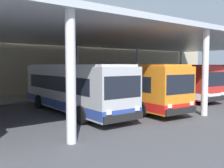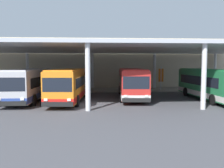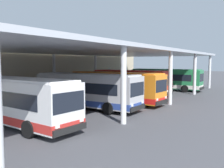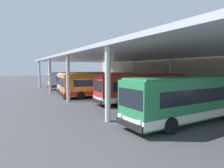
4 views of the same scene
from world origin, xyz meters
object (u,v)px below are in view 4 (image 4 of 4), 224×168
object	(u,v)px
bus_far_bay	(142,88)
bus_departing	(190,98)
bus_middle_bay	(101,84)
bench_waiting	(154,88)
bus_nearest_bay	(78,80)
bus_second_bay	(93,82)
banner_sign	(222,86)
trash_bin	(142,87)

from	to	relation	value
bus_far_bay	bus_departing	xyz separation A→B (m)	(7.68, -1.90, 0.00)
bus_middle_bay	bench_waiting	xyz separation A→B (m)	(0.35, 9.14, -0.99)
bus_nearest_bay	bus_second_bay	world-z (taller)	same
bus_far_bay	banner_sign	distance (m)	8.28
bench_waiting	trash_bin	xyz separation A→B (m)	(-3.00, 0.06, 0.01)
bus_nearest_bay	banner_sign	size ratio (longest dim) A/B	3.34
bus_second_bay	bus_departing	xyz separation A→B (m)	(18.20, -0.77, 0.00)
bus_middle_bay	bus_far_bay	distance (m)	6.71
bus_departing	bus_second_bay	bearing A→B (deg)	177.57
bench_waiting	banner_sign	world-z (taller)	banner_sign
bus_nearest_bay	bus_departing	xyz separation A→B (m)	(25.60, -0.96, 0.00)
bus_far_bay	trash_bin	bearing A→B (deg)	140.62
bus_departing	trash_bin	bearing A→B (deg)	150.81
bus_nearest_bay	bus_middle_bay	size ratio (longest dim) A/B	1.00
bus_second_bay	bench_waiting	size ratio (longest dim) A/B	5.86
bus_departing	banner_sign	size ratio (longest dim) A/B	3.30
trash_bin	bus_nearest_bay	bearing A→B (deg)	-136.15
banner_sign	bench_waiting	bearing A→B (deg)	175.52
bus_second_bay	trash_bin	size ratio (longest dim) A/B	10.77
bus_far_bay	bus_middle_bay	bearing A→B (deg)	-165.28
bus_middle_bay	bench_waiting	bearing A→B (deg)	87.78
bus_middle_bay	bus_departing	bearing A→B (deg)	-0.77
bus_far_bay	bench_waiting	world-z (taller)	bus_far_bay
bus_middle_bay	bus_departing	world-z (taller)	same
trash_bin	bus_middle_bay	bearing A→B (deg)	-73.98
bus_far_bay	bus_departing	distance (m)	7.91
bus_far_bay	trash_bin	xyz separation A→B (m)	(-9.14, 7.50, -0.98)
bench_waiting	trash_bin	size ratio (longest dim) A/B	1.84
bus_middle_bay	trash_bin	world-z (taller)	bus_middle_bay
bus_nearest_bay	bus_far_bay	distance (m)	17.94
bus_second_bay	banner_sign	size ratio (longest dim) A/B	3.30
bus_middle_bay	bench_waiting	world-z (taller)	bus_middle_bay
bus_nearest_bay	bench_waiting	xyz separation A→B (m)	(11.77, 8.37, -0.99)
bus_nearest_bay	trash_bin	size ratio (longest dim) A/B	10.89
bus_departing	trash_bin	distance (m)	19.29
bus_middle_bay	bus_departing	xyz separation A→B (m)	(14.18, -0.19, 0.00)
bus_second_bay	bus_middle_bay	world-z (taller)	same
bus_nearest_bay	bus_middle_bay	distance (m)	11.45
bus_far_bay	bus_nearest_bay	bearing A→B (deg)	-177.01
banner_sign	trash_bin	bearing A→B (deg)	176.21
bus_nearest_bay	bus_departing	distance (m)	25.62
bus_far_bay	bench_waiting	bearing A→B (deg)	129.55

